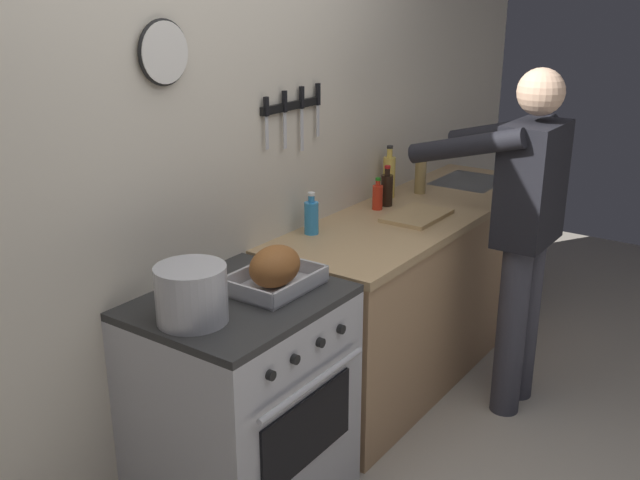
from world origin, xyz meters
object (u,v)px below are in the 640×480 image
at_px(bottle_soy_sauce, 387,189).
at_px(cutting_board, 417,216).
at_px(bottle_dish_soap, 311,217).
at_px(bottle_cooking_oil, 389,176).
at_px(roasting_pan, 275,270).
at_px(stock_pot, 191,294).
at_px(bottle_vinegar, 420,175).
at_px(person_cook, 523,222).
at_px(stove, 243,404).
at_px(bottle_hot_sauce, 378,196).

bearing_deg(bottle_soy_sauce, cutting_board, -112.69).
height_order(bottle_dish_soap, bottle_cooking_oil, bottle_cooking_oil).
bearing_deg(roasting_pan, stock_pot, 172.07).
relative_size(bottle_vinegar, bottle_soy_sauce, 1.14).
distance_m(person_cook, bottle_dish_soap, 0.99).
xyz_separation_m(stove, cutting_board, (1.27, -0.07, 0.46)).
distance_m(cutting_board, bottle_cooking_oil, 0.41).
distance_m(bottle_soy_sauce, bottle_hot_sauce, 0.09).
distance_m(roasting_pan, bottle_hot_sauce, 1.15).
bearing_deg(bottle_dish_soap, stove, -164.07).
height_order(bottle_dish_soap, bottle_soy_sauce, bottle_soy_sauce).
distance_m(roasting_pan, cutting_board, 1.12).
bearing_deg(bottle_vinegar, bottle_soy_sauce, 175.02).
height_order(stock_pot, cutting_board, stock_pot).
bearing_deg(bottle_cooking_oil, bottle_hot_sauce, -163.40).
distance_m(bottle_dish_soap, bottle_cooking_oil, 0.75).
relative_size(stock_pot, bottle_soy_sauce, 1.15).
bearing_deg(cutting_board, bottle_cooking_oil, 51.11).
distance_m(cutting_board, bottle_vinegar, 0.47).
bearing_deg(bottle_cooking_oil, bottle_soy_sauce, -153.53).
bearing_deg(bottle_cooking_oil, bottle_vinegar, -31.11).
distance_m(stove, bottle_soy_sauce, 1.48).
height_order(person_cook, bottle_vinegar, person_cook).
height_order(stock_pot, bottle_dish_soap, stock_pot).
height_order(person_cook, bottle_dish_soap, person_cook).
relative_size(stock_pot, bottle_dish_soap, 1.24).
bearing_deg(bottle_cooking_oil, stove, -170.99).
relative_size(bottle_cooking_oil, bottle_hot_sauce, 1.70).
distance_m(person_cook, cutting_board, 0.52).
distance_m(cutting_board, bottle_hot_sauce, 0.24).
height_order(stock_pot, bottle_vinegar, bottle_vinegar).
relative_size(roasting_pan, stock_pot, 1.42).
bearing_deg(person_cook, cutting_board, -1.17).
relative_size(cutting_board, bottle_soy_sauce, 1.67).
relative_size(person_cook, bottle_soy_sauce, 7.72).
relative_size(roasting_pan, bottle_vinegar, 1.44).
bearing_deg(cutting_board, bottle_soy_sauce, 67.31).
relative_size(stove, bottle_soy_sauce, 4.19).
xyz_separation_m(roasting_pan, bottle_cooking_oil, (1.36, 0.29, 0.04)).
relative_size(person_cook, roasting_pan, 4.72).
relative_size(stove, stock_pot, 3.64).
bearing_deg(bottle_dish_soap, person_cook, -54.11).
xyz_separation_m(bottle_vinegar, bottle_hot_sauce, (-0.41, 0.03, -0.03)).
relative_size(bottle_vinegar, bottle_hot_sauce, 1.46).
relative_size(stock_pot, bottle_cooking_oil, 0.87).
distance_m(roasting_pan, bottle_cooking_oil, 1.40).
distance_m(roasting_pan, bottle_dish_soap, 0.67).
height_order(cutting_board, bottle_dish_soap, bottle_dish_soap).
xyz_separation_m(cutting_board, bottle_vinegar, (0.42, 0.20, 0.09)).
relative_size(stock_pot, cutting_board, 0.69).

